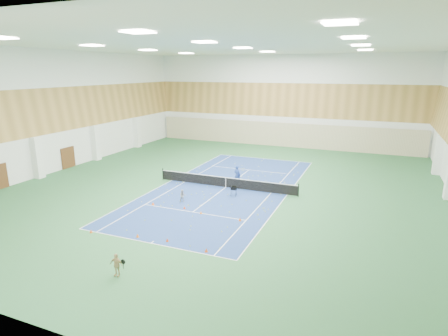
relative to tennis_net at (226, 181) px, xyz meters
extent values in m
plane|color=#285F35|center=(0.00, 0.00, -0.55)|extent=(40.00, 40.00, 0.00)
cube|color=navy|center=(0.00, 0.00, -0.55)|extent=(10.97, 23.77, 0.01)
cube|color=#C6B793|center=(0.00, 19.75, 1.05)|extent=(35.40, 0.16, 3.20)
cube|color=#593319|center=(-17.92, 0.00, 0.55)|extent=(0.08, 1.80, 2.20)
imported|color=#213E99|center=(0.72, 0.96, 0.38)|extent=(0.79, 0.64, 1.87)
imported|color=#96979E|center=(-1.69, -4.79, -0.04)|extent=(0.63, 0.61, 1.02)
imported|color=tan|center=(0.44, -15.61, 0.06)|extent=(0.73, 0.33, 1.22)
cone|color=#FC550D|center=(-3.49, -6.24, -0.42)|extent=(0.23, 0.23, 0.25)
cone|color=#FF450D|center=(-0.87, -6.04, -0.44)|extent=(0.20, 0.20, 0.22)
cone|color=orange|center=(0.71, -6.46, -0.44)|extent=(0.20, 0.20, 0.22)
cone|color=#E4530C|center=(3.75, -6.61, -0.43)|extent=(0.22, 0.22, 0.24)
cone|color=#DB4B0B|center=(-4.38, -12.04, -0.44)|extent=(0.19, 0.19, 0.21)
cone|color=orange|center=(-1.23, -11.47, -0.44)|extent=(0.21, 0.21, 0.23)
cone|color=#E4400C|center=(0.77, -11.29, -0.44)|extent=(0.20, 0.20, 0.22)
cone|color=#E84C0C|center=(3.53, -11.60, -0.43)|extent=(0.22, 0.22, 0.24)
camera|label=1|loc=(11.85, -29.13, 9.52)|focal=30.00mm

